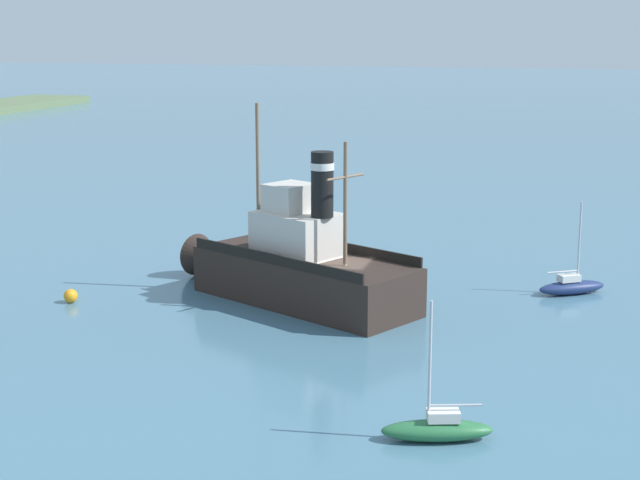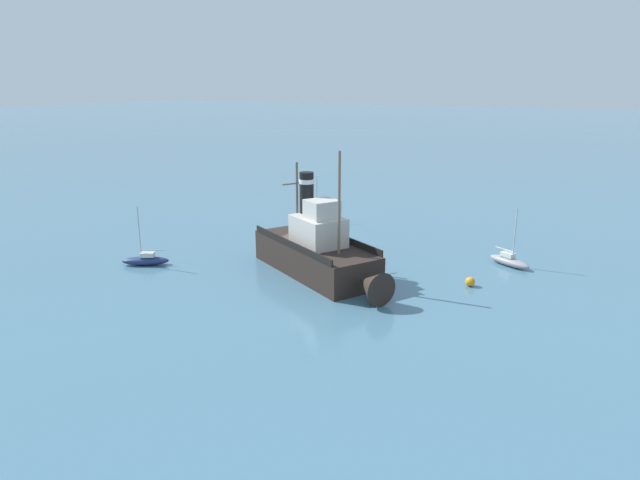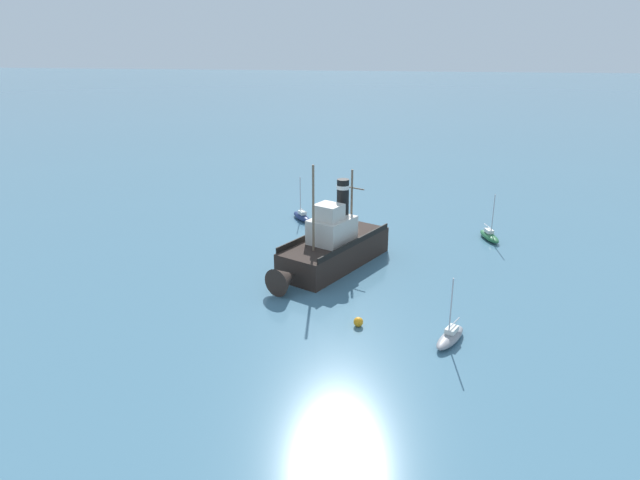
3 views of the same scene
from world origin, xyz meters
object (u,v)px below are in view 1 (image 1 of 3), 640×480
(old_tugboat, at_px, (296,266))
(mooring_buoy, at_px, (71,296))
(sailboat_navy, at_px, (572,286))
(sailboat_green, at_px, (437,428))

(old_tugboat, bearing_deg, mooring_buoy, 107.43)
(old_tugboat, distance_m, sailboat_navy, 14.51)
(sailboat_navy, xyz_separation_m, mooring_buoy, (-8.57, 24.38, -0.07))
(sailboat_green, xyz_separation_m, mooring_buoy, (11.77, 20.56, -0.07))
(sailboat_navy, distance_m, sailboat_green, 20.70)
(old_tugboat, bearing_deg, sailboat_green, -147.53)
(old_tugboat, height_order, sailboat_green, old_tugboat)
(old_tugboat, distance_m, mooring_buoy, 11.51)
(old_tugboat, height_order, sailboat_navy, old_tugboat)
(old_tugboat, relative_size, sailboat_navy, 2.93)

